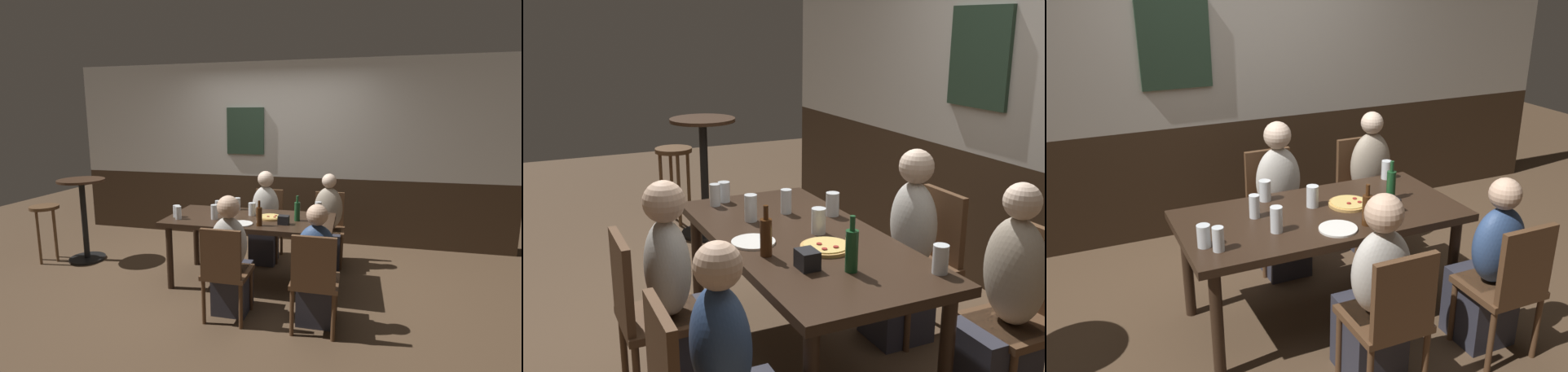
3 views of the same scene
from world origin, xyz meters
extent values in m
plane|color=#4C3826|center=(0.00, 0.00, 0.00)|extent=(12.00, 12.00, 0.00)
cube|color=#332316|center=(0.00, 1.65, 0.47)|extent=(6.40, 0.10, 0.95)
cube|color=#B7B2A8|center=(0.00, 1.65, 1.77)|extent=(6.40, 0.10, 1.65)
cube|color=#233828|center=(-0.51, 1.58, 1.61)|extent=(0.56, 0.03, 0.68)
cube|color=black|center=(0.00, 0.00, 0.71)|extent=(1.78, 0.86, 0.05)
cylinder|color=black|center=(-0.79, -0.35, 0.34)|extent=(0.07, 0.07, 0.69)
cylinder|color=black|center=(0.79, -0.35, 0.34)|extent=(0.07, 0.07, 0.69)
cylinder|color=black|center=(-0.79, 0.35, 0.34)|extent=(0.07, 0.07, 0.69)
cylinder|color=black|center=(0.79, 0.35, 0.34)|extent=(0.07, 0.07, 0.69)
cube|color=#513521|center=(0.78, -0.77, 0.43)|extent=(0.40, 0.40, 0.04)
cube|color=#513521|center=(0.78, -0.95, 0.67)|extent=(0.36, 0.04, 0.43)
cylinder|color=#513521|center=(0.61, -0.60, 0.21)|extent=(0.04, 0.04, 0.41)
cylinder|color=#513521|center=(0.95, -0.60, 0.21)|extent=(0.04, 0.04, 0.41)
cylinder|color=#513521|center=(0.61, -0.94, 0.21)|extent=(0.04, 0.04, 0.41)
cylinder|color=#513521|center=(0.95, -0.94, 0.21)|extent=(0.04, 0.04, 0.41)
cube|color=#513521|center=(0.00, -0.77, 0.43)|extent=(0.40, 0.40, 0.04)
cube|color=#513521|center=(0.00, -0.95, 0.67)|extent=(0.36, 0.04, 0.43)
cylinder|color=#513521|center=(-0.17, -0.60, 0.21)|extent=(0.04, 0.04, 0.41)
cylinder|color=#513521|center=(0.17, -0.60, 0.21)|extent=(0.04, 0.04, 0.41)
cylinder|color=#513521|center=(0.17, -0.94, 0.21)|extent=(0.04, 0.04, 0.41)
cube|color=#513521|center=(0.78, 0.77, 0.43)|extent=(0.40, 0.40, 0.04)
cube|color=#513521|center=(0.78, 0.95, 0.67)|extent=(0.36, 0.04, 0.43)
cylinder|color=#513521|center=(0.95, 0.60, 0.21)|extent=(0.04, 0.04, 0.41)
cylinder|color=#513521|center=(0.61, 0.60, 0.21)|extent=(0.04, 0.04, 0.41)
cylinder|color=#513521|center=(0.95, 0.94, 0.21)|extent=(0.04, 0.04, 0.41)
cylinder|color=#513521|center=(0.61, 0.94, 0.21)|extent=(0.04, 0.04, 0.41)
cube|color=#513521|center=(0.00, 0.77, 0.43)|extent=(0.40, 0.40, 0.04)
cube|color=#513521|center=(0.00, 0.95, 0.67)|extent=(0.36, 0.04, 0.43)
cylinder|color=#513521|center=(0.17, 0.60, 0.21)|extent=(0.04, 0.04, 0.41)
cylinder|color=#513521|center=(-0.17, 0.60, 0.21)|extent=(0.04, 0.04, 0.41)
cylinder|color=#513521|center=(0.17, 0.94, 0.21)|extent=(0.04, 0.04, 0.41)
cylinder|color=#513521|center=(-0.17, 0.94, 0.21)|extent=(0.04, 0.04, 0.41)
cube|color=#2D2D38|center=(0.78, -0.64, 0.23)|extent=(0.32, 0.34, 0.45)
ellipsoid|color=#334C7A|center=(0.78, -0.73, 0.68)|extent=(0.34, 0.22, 0.47)
sphere|color=#DBB293|center=(0.78, -0.73, 1.00)|extent=(0.18, 0.18, 0.18)
cube|color=#2D2D38|center=(0.00, -0.64, 0.23)|extent=(0.32, 0.34, 0.45)
ellipsoid|color=beige|center=(0.00, -0.73, 0.69)|extent=(0.34, 0.22, 0.48)
sphere|color=#DBB293|center=(0.00, -0.73, 1.03)|extent=(0.20, 0.20, 0.20)
cube|color=#2D2D38|center=(0.78, 0.64, 0.23)|extent=(0.32, 0.34, 0.45)
ellipsoid|color=tan|center=(0.78, 0.73, 0.71)|extent=(0.34, 0.22, 0.53)
sphere|color=beige|center=(0.78, 0.73, 1.06)|extent=(0.17, 0.17, 0.17)
cube|color=#2D2D38|center=(0.00, 0.64, 0.23)|extent=(0.32, 0.34, 0.45)
ellipsoid|color=beige|center=(0.00, 0.73, 0.71)|extent=(0.34, 0.22, 0.51)
sphere|color=beige|center=(0.00, 0.73, 1.05)|extent=(0.20, 0.20, 0.20)
cylinder|color=tan|center=(0.21, 0.03, 0.75)|extent=(0.26, 0.26, 0.02)
cylinder|color=#DBB760|center=(0.21, 0.03, 0.76)|extent=(0.23, 0.23, 0.01)
cylinder|color=maroon|center=(0.27, 0.06, 0.77)|extent=(0.03, 0.03, 0.00)
cylinder|color=maroon|center=(0.27, -0.01, 0.77)|extent=(0.03, 0.03, 0.00)
cylinder|color=maroon|center=(0.20, 0.00, 0.77)|extent=(0.03, 0.03, 0.00)
cylinder|color=silver|center=(-0.25, 0.33, 0.81)|extent=(0.08, 0.08, 0.14)
cylinder|color=#B26623|center=(-0.25, 0.33, 0.79)|extent=(0.07, 0.07, 0.10)
cylinder|color=silver|center=(-0.36, -0.15, 0.82)|extent=(0.07, 0.07, 0.16)
cylinder|color=gold|center=(-0.36, -0.15, 0.80)|extent=(0.06, 0.06, 0.11)
cylinder|color=silver|center=(-0.79, -0.16, 0.80)|extent=(0.08, 0.08, 0.13)
cylinder|color=#B26623|center=(-0.79, -0.16, 0.79)|extent=(0.07, 0.07, 0.10)
cylinder|color=silver|center=(-0.73, -0.24, 0.81)|extent=(0.07, 0.07, 0.14)
cylinder|color=#C6842D|center=(-0.73, -0.24, 0.77)|extent=(0.06, 0.06, 0.06)
cylinder|color=silver|center=(0.70, 0.36, 0.81)|extent=(0.07, 0.07, 0.14)
cylinder|color=#331E14|center=(0.70, 0.36, 0.78)|extent=(0.06, 0.06, 0.09)
cylinder|color=silver|center=(-0.40, 0.10, 0.81)|extent=(0.07, 0.07, 0.15)
cylinder|color=gold|center=(-0.40, 0.10, 0.78)|extent=(0.06, 0.06, 0.08)
cylinder|color=silver|center=(-0.01, 0.11, 0.81)|extent=(0.08, 0.08, 0.14)
cylinder|color=#B26623|center=(-0.01, 0.11, 0.77)|extent=(0.07, 0.07, 0.06)
cylinder|color=#194723|center=(0.51, 0.00, 0.84)|extent=(0.06, 0.06, 0.20)
cylinder|color=#194723|center=(0.51, 0.00, 0.97)|extent=(0.03, 0.03, 0.07)
cylinder|color=#42230F|center=(0.17, -0.28, 0.83)|extent=(0.06, 0.06, 0.19)
cylinder|color=#42230F|center=(0.17, -0.28, 0.96)|extent=(0.03, 0.03, 0.07)
cylinder|color=white|center=(-0.02, -0.27, 0.75)|extent=(0.23, 0.23, 0.01)
cube|color=black|center=(0.40, -0.17, 0.79)|extent=(0.11, 0.09, 0.09)
camera|label=1|loc=(1.07, -3.85, 1.80)|focal=26.29mm
camera|label=2|loc=(2.70, -1.36, 1.84)|focal=41.54mm
camera|label=3|loc=(-1.42, -2.94, 2.17)|focal=39.12mm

